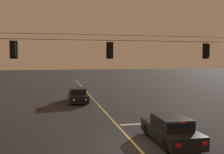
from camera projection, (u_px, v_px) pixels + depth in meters
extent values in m
plane|color=#28282B|center=(136.00, 146.00, 12.84)|extent=(180.00, 180.00, 0.00)
cube|color=#D1C64C|center=(100.00, 107.00, 23.22)|extent=(0.14, 60.00, 0.01)
cube|color=silver|center=(144.00, 124.00, 17.19)|extent=(3.40, 0.36, 0.01)
cylinder|color=black|center=(115.00, 40.00, 16.96)|extent=(19.31, 0.03, 0.03)
cylinder|color=black|center=(115.00, 35.00, 16.94)|extent=(19.31, 0.02, 0.02)
cylinder|color=black|center=(13.00, 40.00, 15.59)|extent=(0.04, 0.04, 0.18)
cube|color=black|center=(13.00, 50.00, 15.63)|extent=(0.32, 0.26, 0.96)
cube|color=black|center=(14.00, 50.00, 15.77)|extent=(0.48, 0.03, 1.12)
sphere|color=#380A0A|center=(13.00, 45.00, 15.45)|extent=(0.17, 0.17, 0.17)
cylinder|color=black|center=(13.00, 44.00, 15.41)|extent=(0.20, 0.10, 0.20)
sphere|color=orange|center=(13.00, 50.00, 15.47)|extent=(0.17, 0.17, 0.17)
cylinder|color=black|center=(13.00, 49.00, 15.43)|extent=(0.20, 0.10, 0.20)
sphere|color=black|center=(13.00, 54.00, 15.49)|extent=(0.17, 0.17, 0.17)
cylinder|color=black|center=(13.00, 54.00, 15.45)|extent=(0.20, 0.10, 0.20)
cylinder|color=black|center=(110.00, 42.00, 16.90)|extent=(0.04, 0.04, 0.18)
cube|color=black|center=(110.00, 50.00, 16.94)|extent=(0.32, 0.26, 0.96)
cube|color=black|center=(110.00, 50.00, 17.08)|extent=(0.48, 0.03, 1.12)
sphere|color=#380A0A|center=(111.00, 46.00, 16.76)|extent=(0.17, 0.17, 0.17)
cylinder|color=black|center=(111.00, 45.00, 16.72)|extent=(0.20, 0.10, 0.20)
sphere|color=orange|center=(111.00, 50.00, 16.78)|extent=(0.17, 0.17, 0.17)
cylinder|color=black|center=(111.00, 50.00, 16.74)|extent=(0.20, 0.10, 0.20)
sphere|color=black|center=(111.00, 55.00, 16.80)|extent=(0.17, 0.17, 0.17)
cylinder|color=black|center=(111.00, 54.00, 16.76)|extent=(0.20, 0.10, 0.20)
cylinder|color=black|center=(207.00, 43.00, 18.44)|extent=(0.04, 0.04, 0.18)
cube|color=black|center=(207.00, 51.00, 18.48)|extent=(0.32, 0.26, 0.96)
cube|color=black|center=(206.00, 51.00, 18.62)|extent=(0.48, 0.03, 1.12)
sphere|color=#380A0A|center=(208.00, 47.00, 18.30)|extent=(0.17, 0.17, 0.17)
cylinder|color=black|center=(208.00, 46.00, 18.26)|extent=(0.20, 0.10, 0.20)
sphere|color=orange|center=(208.00, 51.00, 18.32)|extent=(0.17, 0.17, 0.17)
cylinder|color=black|center=(208.00, 50.00, 18.28)|extent=(0.20, 0.10, 0.20)
sphere|color=black|center=(208.00, 55.00, 18.34)|extent=(0.17, 0.17, 0.17)
cylinder|color=black|center=(208.00, 54.00, 18.30)|extent=(0.20, 0.10, 0.20)
cube|color=black|center=(170.00, 133.00, 13.38)|extent=(1.80, 4.30, 0.68)
cube|color=black|center=(172.00, 122.00, 13.22)|extent=(1.51, 2.15, 0.54)
cube|color=black|center=(164.00, 118.00, 14.13)|extent=(1.40, 0.21, 0.48)
cube|color=black|center=(181.00, 127.00, 12.19)|extent=(1.37, 0.18, 0.46)
cylinder|color=black|center=(147.00, 130.00, 14.53)|extent=(0.22, 0.64, 0.64)
cylinder|color=black|center=(173.00, 128.00, 14.87)|extent=(0.22, 0.64, 0.64)
cylinder|color=black|center=(167.00, 146.00, 11.93)|extent=(0.22, 0.64, 0.64)
cylinder|color=black|center=(198.00, 143.00, 12.27)|extent=(0.22, 0.64, 0.64)
cube|color=red|center=(178.00, 145.00, 11.13)|extent=(0.28, 0.03, 0.18)
cube|color=red|center=(205.00, 143.00, 11.41)|extent=(0.28, 0.03, 0.18)
cube|color=red|center=(183.00, 123.00, 12.07)|extent=(0.24, 0.04, 0.06)
cube|color=black|center=(78.00, 97.00, 25.75)|extent=(1.80, 4.30, 0.68)
cube|color=black|center=(78.00, 91.00, 25.82)|extent=(1.51, 2.15, 0.54)
cube|color=black|center=(79.00, 92.00, 24.91)|extent=(1.40, 0.21, 0.48)
cube|color=black|center=(77.00, 90.00, 26.86)|extent=(1.37, 0.18, 0.46)
cylinder|color=black|center=(87.00, 101.00, 24.63)|extent=(0.22, 0.64, 0.64)
cylinder|color=black|center=(71.00, 101.00, 24.29)|extent=(0.22, 0.64, 0.64)
cylinder|color=black|center=(84.00, 97.00, 27.23)|extent=(0.22, 0.64, 0.64)
cylinder|color=black|center=(69.00, 97.00, 26.89)|extent=(0.22, 0.64, 0.64)
sphere|color=white|center=(86.00, 100.00, 23.75)|extent=(0.20, 0.20, 0.20)
sphere|color=white|center=(74.00, 100.00, 23.51)|extent=(0.20, 0.20, 0.20)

